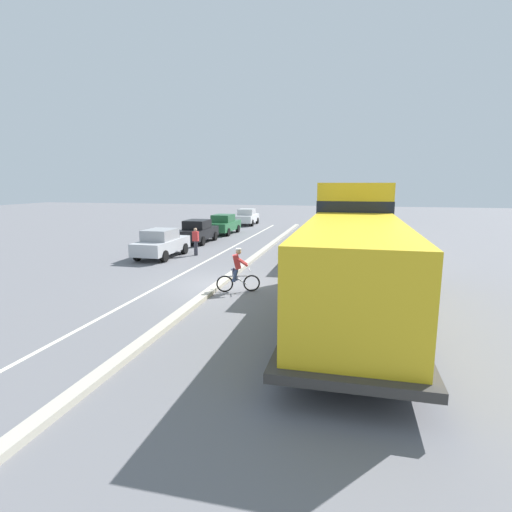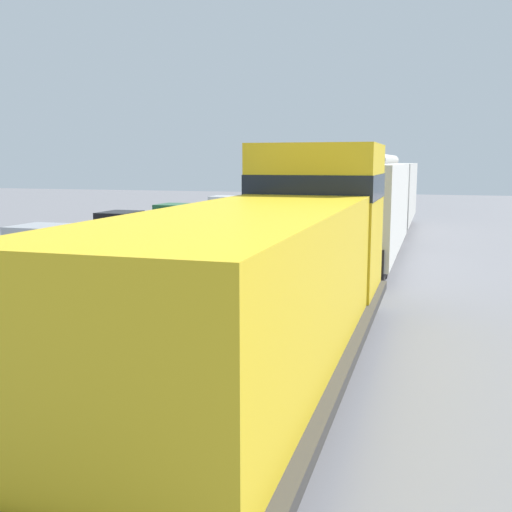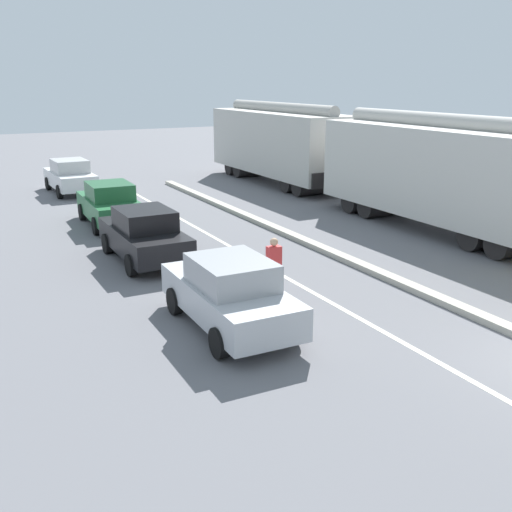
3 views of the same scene
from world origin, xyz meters
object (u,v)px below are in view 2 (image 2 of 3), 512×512
object	(u,v)px
hopper_car_lead	(361,208)
cyclist	(109,296)
hopper_car_middle	(386,193)
parked_car_white	(224,208)
parked_car_silver	(41,248)
parked_car_green	(175,219)
pedestrian_by_cars	(98,245)
parked_car_black	(122,230)
locomotive	(279,274)

from	to	relation	value
hopper_car_lead	cyclist	xyz separation A→B (m)	(-4.31, -10.82, -1.26)
hopper_car_middle	parked_car_white	size ratio (longest dim) A/B	2.49
hopper_car_middle	cyclist	world-z (taller)	hopper_car_middle
parked_car_silver	parked_car_white	xyz separation A→B (m)	(0.19, 18.55, 0.00)
parked_car_silver	cyclist	world-z (taller)	cyclist
hopper_car_middle	parked_car_green	distance (m)	11.77
parked_car_green	cyclist	distance (m)	18.08
parked_car_green	pedestrian_by_cars	distance (m)	10.05
parked_car_black	cyclist	xyz separation A→B (m)	(6.35, -11.93, 0.00)
cyclist	parked_car_green	bearing A→B (deg)	109.63
parked_car_silver	parked_car_white	size ratio (longest dim) A/B	0.99
parked_car_silver	parked_car_green	size ratio (longest dim) A/B	0.99
cyclist	parked_car_silver	bearing A→B (deg)	135.78
parked_car_black	parked_car_white	size ratio (longest dim) A/B	0.99
hopper_car_middle	parked_car_white	bearing A→B (deg)	167.98
parked_car_white	parked_car_silver	bearing A→B (deg)	-90.59
locomotive	parked_car_silver	world-z (taller)	locomotive
parked_car_white	cyclist	bearing A→B (deg)	-76.17
hopper_car_lead	hopper_car_middle	distance (m)	11.60
hopper_car_lead	parked_car_black	xyz separation A→B (m)	(-10.66, 1.10, -1.26)
pedestrian_by_cars	parked_car_white	bearing A→B (deg)	94.84
parked_car_black	cyclist	bearing A→B (deg)	-61.98
cyclist	pedestrian_by_cars	xyz separation A→B (m)	(-4.58, 7.10, 0.03)
parked_car_silver	parked_car_green	bearing A→B (deg)	89.07
parked_car_silver	cyclist	bearing A→B (deg)	-44.22
hopper_car_middle	pedestrian_by_cars	size ratio (longest dim) A/B	6.54
hopper_car_lead	parked_car_green	xyz separation A→B (m)	(-10.39, 6.21, -1.26)
parked_car_white	hopper_car_lead	bearing A→B (deg)	-53.09
parked_car_black	parked_car_green	xyz separation A→B (m)	(0.27, 5.11, 0.00)
locomotive	parked_car_white	bearing A→B (deg)	111.78
locomotive	parked_car_green	bearing A→B (deg)	119.49
hopper_car_middle	parked_car_silver	bearing A→B (deg)	-122.89
hopper_car_lead	parked_car_silver	bearing A→B (deg)	-155.85
hopper_car_lead	hopper_car_middle	bearing A→B (deg)	90.00
hopper_car_middle	parked_car_silver	distance (m)	19.50
pedestrian_by_cars	parked_car_green	bearing A→B (deg)	98.57
locomotive	hopper_car_middle	world-z (taller)	locomotive
locomotive	hopper_car_middle	size ratio (longest dim) A/B	1.10
locomotive	cyclist	distance (m)	4.62
hopper_car_middle	parked_car_black	bearing A→B (deg)	-135.44
cyclist	pedestrian_by_cars	bearing A→B (deg)	122.83
hopper_car_middle	parked_car_white	world-z (taller)	hopper_car_middle
parked_car_green	parked_car_white	size ratio (longest dim) A/B	1.00
parked_car_green	pedestrian_by_cars	xyz separation A→B (m)	(1.50, -9.94, 0.03)
parked_car_white	pedestrian_by_cars	xyz separation A→B (m)	(1.48, -17.53, 0.03)
locomotive	parked_car_green	world-z (taller)	locomotive
parked_car_black	cyclist	size ratio (longest dim) A/B	2.45
hopper_car_lead	parked_car_black	bearing A→B (deg)	174.08
hopper_car_lead	pedestrian_by_cars	size ratio (longest dim) A/B	6.54
hopper_car_lead	parked_car_white	bearing A→B (deg)	126.91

